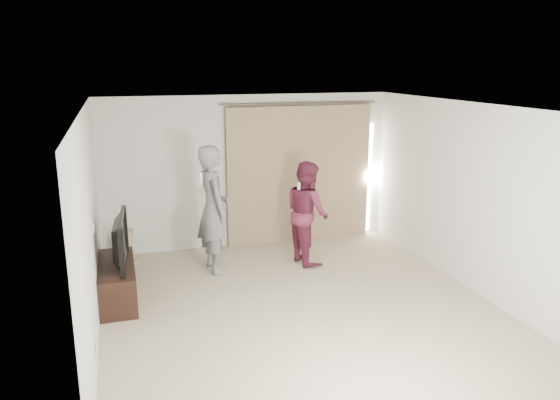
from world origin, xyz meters
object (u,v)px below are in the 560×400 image
(tv, at_px, (114,240))
(person_woman, at_px, (307,212))
(person_man, at_px, (213,209))
(tv_console, at_px, (117,282))

(tv, distance_m, person_woman, 3.01)
(person_man, bearing_deg, tv, -153.64)
(tv_console, bearing_deg, person_woman, 12.81)
(tv, xyz_separation_m, person_woman, (2.93, 0.67, -0.03))
(tv_console, distance_m, person_man, 1.76)
(person_man, bearing_deg, tv_console, -153.64)
(tv_console, xyz_separation_m, tv, (0.00, 0.00, 0.59))
(tv, height_order, person_woman, person_woman)
(tv_console, height_order, person_man, person_man)
(tv_console, height_order, person_woman, person_woman)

